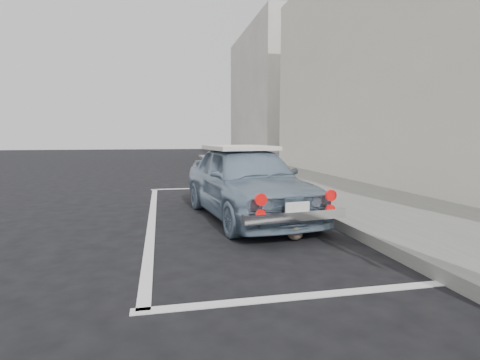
% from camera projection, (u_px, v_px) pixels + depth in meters
% --- Properties ---
extents(ground, '(80.00, 80.00, 0.00)m').
position_uv_depth(ground, '(241.00, 279.00, 3.61)').
color(ground, black).
rests_on(ground, ground).
extents(sidewalk, '(2.80, 40.00, 0.15)m').
position_uv_depth(sidewalk, '(404.00, 215.00, 6.21)').
color(sidewalk, slate).
rests_on(sidewalk, ground).
extents(shop_building, '(3.50, 18.00, 7.00)m').
position_uv_depth(shop_building, '(478.00, 42.00, 8.41)').
color(shop_building, beige).
rests_on(shop_building, ground).
extents(building_far, '(3.50, 10.00, 8.00)m').
position_uv_depth(building_far, '(272.00, 96.00, 23.90)').
color(building_far, '#B7AEA6').
rests_on(building_far, ground).
extents(pline_rear, '(3.00, 0.12, 0.01)m').
position_uv_depth(pline_rear, '(310.00, 296.00, 3.23)').
color(pline_rear, silver).
rests_on(pline_rear, ground).
extents(pline_front, '(3.00, 0.12, 0.01)m').
position_uv_depth(pline_front, '(208.00, 188.00, 10.03)').
color(pline_front, silver).
rests_on(pline_front, ground).
extents(pline_side, '(0.12, 7.00, 0.01)m').
position_uv_depth(pline_side, '(152.00, 218.00, 6.34)').
color(pline_side, silver).
rests_on(pline_side, ground).
extents(retro_coupe, '(1.93, 3.83, 1.25)m').
position_uv_depth(retro_coupe, '(246.00, 181.00, 6.34)').
color(retro_coupe, '#7990A7').
rests_on(retro_coupe, ground).
extents(cat, '(0.31, 0.45, 0.26)m').
position_uv_depth(cat, '(295.00, 231.00, 4.97)').
color(cat, '#6E6054').
rests_on(cat, ground).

